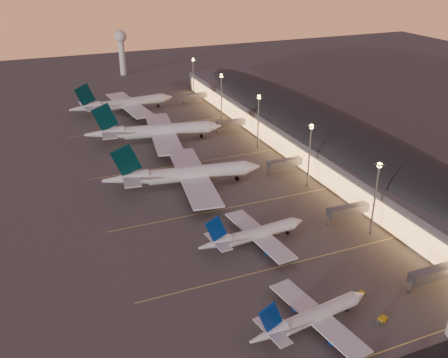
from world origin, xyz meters
TOP-DOWN VIEW (x-y plane):
  - ground at (0.00, 0.00)m, footprint 700.00×700.00m
  - airliner_narrow_south at (-6.48, -31.32)m, footprint 36.14×32.56m
  - airliner_narrow_north at (-2.76, 9.40)m, footprint 38.37×34.40m
  - airliner_wide_near at (-9.46, 58.63)m, footprint 63.31×58.21m
  - airliner_wide_mid at (-6.44, 112.06)m, footprint 66.29×61.05m
  - airliner_wide_far at (-10.25, 165.84)m, footprint 61.41×56.29m
  - terminal_building at (61.84, 72.47)m, footprint 56.35×255.00m
  - light_masts at (36.00, 65.00)m, footprint 2.20×217.20m
  - radar_tower at (10.00, 260.00)m, footprint 9.00×9.00m
  - lane_markings at (0.00, 40.00)m, footprint 90.00×180.36m
  - baggage_tug_a at (11.56, -36.41)m, footprint 3.95×2.54m
  - baggage_tug_b at (12.62, -25.76)m, footprint 3.73×2.00m

SIDE VIEW (x-z plane):
  - ground at x=0.00m, z-range 0.00..0.00m
  - lane_markings at x=0.00m, z-range 0.01..0.01m
  - baggage_tug_b at x=12.62m, z-range -0.05..1.01m
  - baggage_tug_a at x=11.56m, z-range -0.05..1.05m
  - airliner_narrow_south at x=-6.48m, z-range -3.12..9.79m
  - airliner_narrow_north at x=-2.76m, z-range -3.31..10.39m
  - airliner_wide_far at x=-10.25m, z-range -4.76..14.88m
  - airliner_wide_near at x=-9.46m, z-range -4.92..15.35m
  - airliner_wide_mid at x=-6.44m, z-range -5.15..16.09m
  - terminal_building at x=61.84m, z-range 0.05..17.51m
  - light_masts at x=36.00m, z-range 4.60..30.50m
  - radar_tower at x=10.00m, z-range 5.62..38.12m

